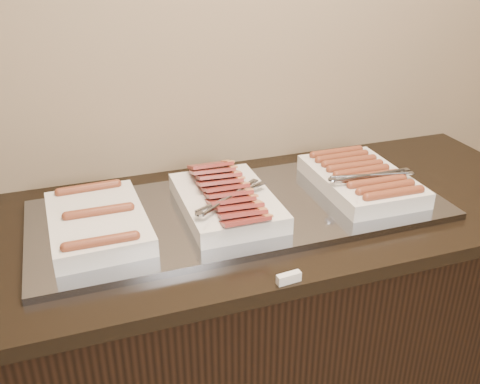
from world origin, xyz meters
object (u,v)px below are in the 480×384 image
object	(u,v)px
counter	(234,333)
dish_center	(226,200)
dish_right	(361,179)
warming_tray	(241,210)
dish_left	(97,222)

from	to	relation	value
counter	dish_center	distance (m)	0.50
counter	dish_right	world-z (taller)	dish_right
counter	dish_right	size ratio (longest dim) A/B	5.21
dish_center	dish_right	bearing A→B (deg)	0.50
warming_tray	dish_left	bearing A→B (deg)	180.00
dish_center	dish_right	size ratio (longest dim) A/B	1.01
dish_center	counter	bearing A→B (deg)	9.00
counter	dish_right	xyz separation A→B (m)	(0.42, -0.00, 0.50)
counter	dish_right	bearing A→B (deg)	-0.46
dish_center	dish_right	xyz separation A→B (m)	(0.44, 0.00, -0.00)
dish_left	dish_center	xyz separation A→B (m)	(0.36, -0.00, 0.01)
counter	dish_center	xyz separation A→B (m)	(-0.02, -0.00, 0.50)
dish_left	counter	bearing A→B (deg)	-1.86
dish_left	dish_center	world-z (taller)	dish_center
dish_left	dish_right	distance (m)	0.81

